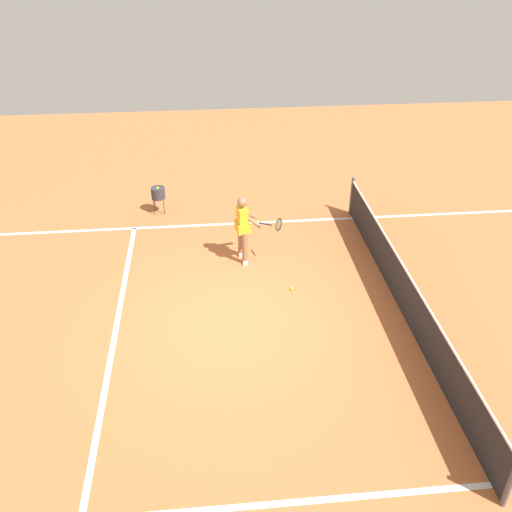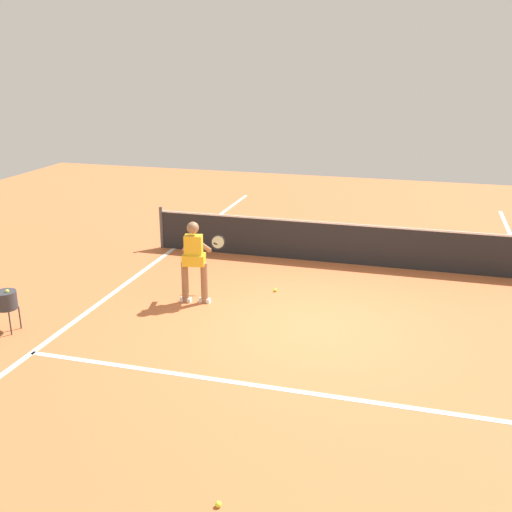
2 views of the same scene
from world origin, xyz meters
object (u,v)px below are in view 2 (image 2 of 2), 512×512
Objects in this scene: tennis_ball_near at (218,504)px; tennis_ball_far at (275,290)px; tennis_player at (195,259)px; ball_hopper at (6,300)px.

tennis_ball_near is 1.00× the size of tennis_ball_far.
tennis_player reaches higher than tennis_ball_near.
tennis_player is 23.48× the size of tennis_ball_far.
ball_hopper is at bearing -141.37° from tennis_player.
tennis_ball_far is 0.09× the size of ball_hopper.
ball_hopper is (-2.54, -2.03, -0.30)m from tennis_player.
ball_hopper is (-3.85, -2.92, 0.51)m from tennis_ball_far.
tennis_player reaches higher than tennis_ball_far.
tennis_player reaches higher than ball_hopper.
tennis_ball_near and tennis_ball_far have the same top height.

